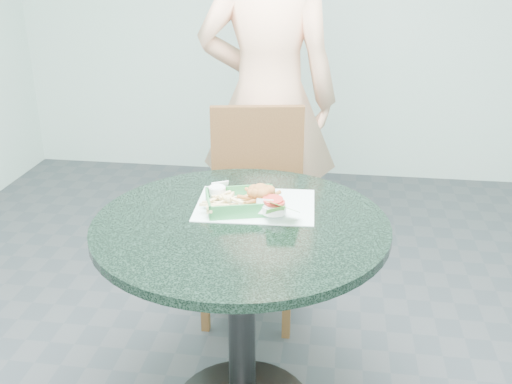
# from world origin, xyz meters

# --- Properties ---
(cafe_table) EXTENTS (0.95, 0.95, 0.75)m
(cafe_table) POSITION_xyz_m (0.00, 0.00, 0.58)
(cafe_table) COLOR black
(cafe_table) RESTS_ON floor
(dining_chair) EXTENTS (0.42, 0.42, 0.93)m
(dining_chair) POSITION_xyz_m (-0.06, 0.73, 0.53)
(dining_chair) COLOR #45281E
(dining_chair) RESTS_ON floor
(diner_person) EXTENTS (0.81, 0.54, 2.18)m
(diner_person) POSITION_xyz_m (-0.04, 1.03, 1.09)
(diner_person) COLOR #F3B58E
(diner_person) RESTS_ON floor
(placemat) EXTENTS (0.41, 0.32, 0.00)m
(placemat) POSITION_xyz_m (0.03, 0.13, 0.75)
(placemat) COLOR silver
(placemat) RESTS_ON cafe_table
(food_basket) EXTENTS (0.23, 0.17, 0.05)m
(food_basket) POSITION_xyz_m (-0.01, 0.09, 0.77)
(food_basket) COLOR #2B813F
(food_basket) RESTS_ON placemat
(crab_sandwich) EXTENTS (0.13, 0.13, 0.08)m
(crab_sandwich) POSITION_xyz_m (0.05, 0.08, 0.80)
(crab_sandwich) COLOR tan
(crab_sandwich) RESTS_ON food_basket
(fries_pile) EXTENTS (0.13, 0.14, 0.05)m
(fries_pile) POSITION_xyz_m (-0.08, 0.09, 0.79)
(fries_pile) COLOR #ECD18C
(fries_pile) RESTS_ON food_basket
(sauce_ramekin) EXTENTS (0.06, 0.06, 0.03)m
(sauce_ramekin) POSITION_xyz_m (-0.09, 0.14, 0.80)
(sauce_ramekin) COLOR white
(sauce_ramekin) RESTS_ON food_basket
(garnish_cup) EXTENTS (0.12, 0.12, 0.05)m
(garnish_cup) POSITION_xyz_m (0.09, 0.01, 0.79)
(garnish_cup) COLOR white
(garnish_cup) RESTS_ON food_basket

